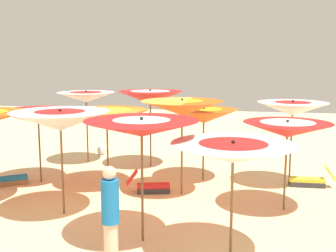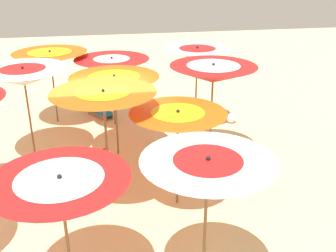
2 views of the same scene
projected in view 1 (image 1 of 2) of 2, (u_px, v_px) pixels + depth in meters
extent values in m
cube|color=beige|center=(140.00, 193.00, 11.17)|extent=(36.78, 36.78, 0.04)
cylinder|color=brown|center=(62.00, 168.00, 9.49)|extent=(0.05, 0.05, 2.16)
cone|color=white|center=(60.00, 121.00, 9.32)|extent=(2.22, 2.22, 0.44)
cone|color=red|center=(60.00, 116.00, 9.30)|extent=(1.12, 1.12, 0.22)
sphere|color=black|center=(60.00, 110.00, 9.28)|extent=(0.07, 0.07, 0.07)
cylinder|color=brown|center=(142.00, 186.00, 8.03)|extent=(0.05, 0.05, 2.24)
cone|color=red|center=(142.00, 128.00, 7.85)|extent=(2.18, 2.18, 0.32)
cone|color=white|center=(142.00, 124.00, 7.84)|extent=(1.09, 1.09, 0.16)
sphere|color=black|center=(142.00, 119.00, 7.82)|extent=(0.07, 0.07, 0.07)
cylinder|color=brown|center=(232.00, 206.00, 7.39)|extent=(0.05, 0.05, 1.91)
cone|color=white|center=(233.00, 153.00, 7.24)|extent=(2.19, 2.19, 0.35)
cone|color=red|center=(233.00, 149.00, 7.23)|extent=(1.20, 1.20, 0.19)
sphere|color=black|center=(233.00, 142.00, 7.21)|extent=(0.07, 0.07, 0.07)
cylinder|color=brown|center=(40.00, 150.00, 12.01)|extent=(0.05, 0.05, 1.91)
cone|color=red|center=(38.00, 117.00, 11.86)|extent=(2.25, 2.25, 0.40)
cone|color=white|center=(38.00, 113.00, 11.84)|extent=(1.09, 1.09, 0.19)
sphere|color=black|center=(38.00, 109.00, 11.83)|extent=(0.07, 0.07, 0.07)
cylinder|color=brown|center=(108.00, 152.00, 11.60)|extent=(0.05, 0.05, 1.95)
cone|color=orange|center=(107.00, 118.00, 11.45)|extent=(2.28, 2.28, 0.42)
cone|color=yellow|center=(107.00, 114.00, 11.43)|extent=(1.30, 1.30, 0.24)
sphere|color=black|center=(107.00, 109.00, 11.41)|extent=(0.07, 0.07, 0.07)
cylinder|color=brown|center=(182.00, 152.00, 10.88)|extent=(0.05, 0.05, 2.29)
cone|color=orange|center=(182.00, 108.00, 10.70)|extent=(2.13, 2.13, 0.37)
cone|color=yellow|center=(182.00, 104.00, 10.68)|extent=(1.10, 1.10, 0.19)
sphere|color=black|center=(182.00, 100.00, 10.66)|extent=(0.07, 0.07, 0.07)
cylinder|color=brown|center=(285.00, 170.00, 9.76)|extent=(0.05, 0.05, 1.92)
cone|color=red|center=(287.00, 130.00, 9.60)|extent=(2.03, 2.03, 0.35)
cone|color=white|center=(287.00, 127.00, 9.59)|extent=(1.26, 1.26, 0.22)
sphere|color=black|center=(288.00, 121.00, 9.57)|extent=(0.07, 0.07, 0.07)
cylinder|color=brown|center=(87.00, 130.00, 14.33)|extent=(0.05, 0.05, 2.26)
cone|color=white|center=(86.00, 97.00, 14.15)|extent=(1.95, 1.95, 0.34)
cone|color=red|center=(86.00, 95.00, 14.13)|extent=(1.09, 1.09, 0.19)
sphere|color=black|center=(86.00, 91.00, 14.11)|extent=(0.07, 0.07, 0.07)
cylinder|color=brown|center=(151.00, 132.00, 13.74)|extent=(0.05, 0.05, 2.30)
cone|color=red|center=(150.00, 98.00, 13.56)|extent=(2.13, 2.13, 0.43)
cone|color=white|center=(150.00, 95.00, 13.55)|extent=(1.30, 1.30, 0.26)
sphere|color=black|center=(150.00, 90.00, 13.52)|extent=(0.07, 0.07, 0.07)
cylinder|color=brown|center=(203.00, 148.00, 12.22)|extent=(0.05, 0.05, 1.90)
cone|color=orange|center=(204.00, 116.00, 12.07)|extent=(1.95, 1.95, 0.41)
cone|color=yellow|center=(204.00, 113.00, 12.05)|extent=(1.07, 1.07, 0.23)
sphere|color=black|center=(204.00, 108.00, 12.03)|extent=(0.07, 0.07, 0.07)
cylinder|color=brown|center=(291.00, 147.00, 11.67)|extent=(0.05, 0.05, 2.17)
cone|color=white|center=(293.00, 109.00, 11.50)|extent=(1.93, 1.93, 0.37)
cone|color=red|center=(293.00, 106.00, 11.49)|extent=(0.99, 0.99, 0.19)
sphere|color=black|center=(293.00, 101.00, 11.47)|extent=(0.07, 0.07, 0.07)
cube|color=#333338|center=(153.00, 188.00, 11.29)|extent=(0.27, 0.84, 0.14)
cube|color=#333338|center=(154.00, 192.00, 11.01)|extent=(0.27, 0.84, 0.14)
cube|color=red|center=(153.00, 186.00, 11.13)|extent=(0.51, 0.91, 0.10)
cube|color=red|center=(132.00, 178.00, 11.04)|extent=(0.36, 0.39, 0.41)
cube|color=#333338|center=(307.00, 185.00, 11.56)|extent=(0.08, 0.96, 0.14)
cube|color=#333338|center=(306.00, 182.00, 11.85)|extent=(0.08, 0.96, 0.14)
cube|color=yellow|center=(307.00, 180.00, 11.69)|extent=(0.34, 0.97, 0.10)
cube|color=yellow|center=(330.00, 173.00, 11.56)|extent=(0.31, 0.30, 0.39)
cube|color=olive|center=(10.00, 181.00, 11.98)|extent=(0.59, 0.79, 0.14)
cube|color=olive|center=(11.00, 184.00, 11.72)|extent=(0.59, 0.79, 0.14)
cube|color=#1972B7|center=(10.00, 178.00, 11.83)|extent=(0.80, 0.94, 0.10)
cylinder|color=beige|center=(111.00, 246.00, 6.99)|extent=(0.24, 0.24, 0.84)
cylinder|color=#1972BF|center=(110.00, 201.00, 6.87)|extent=(0.30, 0.30, 0.74)
sphere|color=beige|center=(109.00, 173.00, 6.79)|extent=(0.23, 0.23, 0.23)
sphere|color=white|center=(101.00, 150.00, 15.60)|extent=(0.32, 0.32, 0.32)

